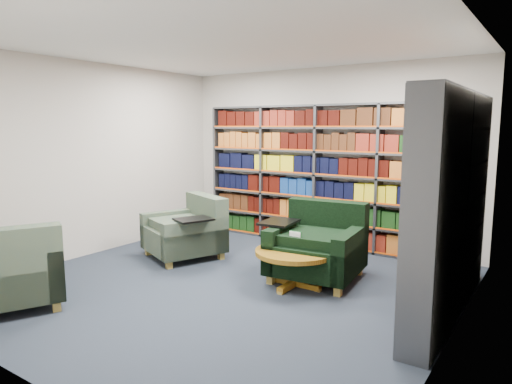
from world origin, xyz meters
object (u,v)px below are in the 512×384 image
Objects in this scene: chair_green_right at (319,248)px; chair_teal_front at (8,274)px; chair_teal_left at (190,232)px; coffee_table at (295,257)px.

chair_teal_front is at bearing -129.07° from chair_green_right.
chair_teal_left reaches higher than coffee_table.
chair_teal_front is at bearing -133.45° from coffee_table.
chair_teal_front reaches higher than coffee_table.
chair_green_right is at bearing 6.36° from chair_teal_left.
chair_teal_left is at bearing 84.59° from chair_teal_front.
chair_teal_left is 1.91m from coffee_table.
chair_teal_front is (-2.21, -2.72, -0.01)m from chair_green_right.
chair_teal_left is at bearing 172.33° from coffee_table.
chair_teal_front is 3.09m from coffee_table.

